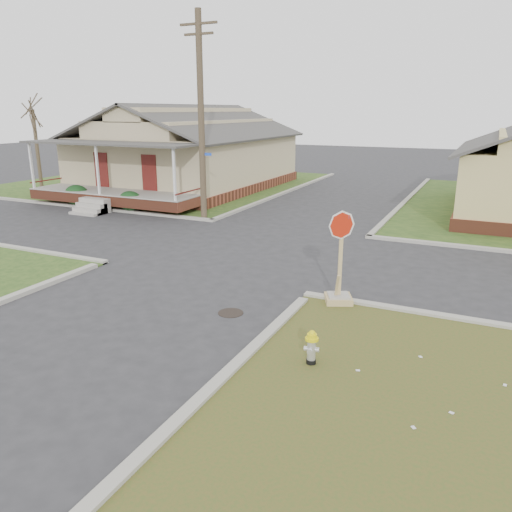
% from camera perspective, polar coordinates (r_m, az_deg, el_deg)
% --- Properties ---
extents(ground, '(120.00, 120.00, 0.00)m').
position_cam_1_polar(ground, '(14.12, -9.88, -4.25)').
color(ground, '#2B2B2D').
rests_on(ground, ground).
extents(verge_far_left, '(19.00, 19.00, 0.05)m').
position_cam_1_polar(verge_far_left, '(35.78, -10.60, 8.24)').
color(verge_far_left, '#254418').
rests_on(verge_far_left, ground).
extents(curbs, '(80.00, 40.00, 0.12)m').
position_cam_1_polar(curbs, '(18.22, -0.90, 0.72)').
color(curbs, '#A09D90').
rests_on(curbs, ground).
extents(manhole, '(0.64, 0.64, 0.01)m').
position_cam_1_polar(manhole, '(12.64, -2.91, -6.51)').
color(manhole, black).
rests_on(manhole, ground).
extents(corner_house, '(10.10, 15.50, 5.30)m').
position_cam_1_polar(corner_house, '(32.77, -7.81, 11.60)').
color(corner_house, brown).
rests_on(corner_house, ground).
extents(utility_pole, '(1.80, 0.28, 9.00)m').
position_cam_1_polar(utility_pole, '(22.99, -6.29, 15.64)').
color(utility_pole, '#3D3323').
rests_on(utility_pole, ground).
extents(tree_far_left, '(0.22, 0.22, 4.90)m').
position_cam_1_polar(tree_far_left, '(34.43, -23.72, 11.00)').
color(tree_far_left, '#3D3323').
rests_on(tree_far_left, verge_far_left).
extents(fire_hydrant, '(0.27, 0.27, 0.71)m').
position_cam_1_polar(fire_hydrant, '(10.07, 6.38, -10.12)').
color(fire_hydrant, black).
rests_on(fire_hydrant, ground).
extents(stop_sign, '(0.70, 0.68, 2.45)m').
position_cam_1_polar(stop_sign, '(13.19, 9.48, -3.06)').
color(stop_sign, tan).
rests_on(stop_sign, ground).
extents(hedge_left, '(1.41, 1.16, 1.08)m').
position_cam_1_polar(hedge_left, '(28.21, -19.81, 6.59)').
color(hedge_left, '#143918').
rests_on(hedge_left, verge_far_left).
extents(hedge_right, '(1.35, 1.11, 1.03)m').
position_cam_1_polar(hedge_right, '(25.73, -14.19, 6.14)').
color(hedge_right, '#143918').
rests_on(hedge_right, verge_far_left).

